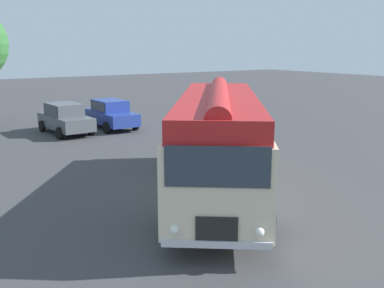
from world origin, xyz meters
The scene contains 4 objects.
ground_plane centered at (0.00, 0.00, 0.00)m, with size 120.00×120.00×0.00m, color #3D3D3F.
vintage_bus centered at (0.48, -0.44, 1.89)m, with size 8.05×9.51×3.49m.
car_near_left centered at (-0.18, 12.65, 0.85)m, with size 2.15×4.29×1.66m.
car_mid_left centered at (2.58, 12.76, 0.85)m, with size 1.99×4.22×1.66m.
Camera 1 is at (-7.93, -11.55, 4.68)m, focal length 42.00 mm.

